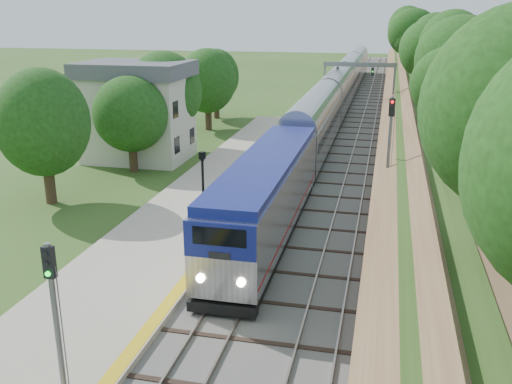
% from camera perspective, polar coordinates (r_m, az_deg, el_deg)
% --- Properties ---
extents(trackbed, '(9.50, 170.00, 0.28)m').
position_cam_1_polar(trackbed, '(74.10, 9.91, 8.25)').
color(trackbed, '#4C4944').
rests_on(trackbed, ground).
extents(platform, '(6.40, 68.00, 0.38)m').
position_cam_1_polar(platform, '(33.22, -7.43, -3.08)').
color(platform, '#B0A68E').
rests_on(platform, ground).
extents(yellow_stripe, '(0.55, 68.00, 0.01)m').
position_cam_1_polar(yellow_stripe, '(32.31, -2.69, -3.18)').
color(yellow_stripe, gold).
rests_on(yellow_stripe, platform).
extents(embankment, '(10.64, 170.00, 11.70)m').
position_cam_1_polar(embankment, '(73.85, 16.54, 9.24)').
color(embankment, brown).
rests_on(embankment, ground).
extents(station_building, '(8.60, 6.60, 8.00)m').
position_cam_1_polar(station_building, '(48.06, -11.78, 7.99)').
color(station_building, beige).
rests_on(station_building, ground).
extents(signal_gantry, '(8.40, 0.38, 6.20)m').
position_cam_1_polar(signal_gantry, '(68.49, 10.26, 11.49)').
color(signal_gantry, slate).
rests_on(signal_gantry, ground).
extents(trees_behind_platform, '(7.82, 53.32, 7.21)m').
position_cam_1_polar(trees_behind_platform, '(38.50, -13.68, 6.18)').
color(trees_behind_platform, '#332316').
rests_on(trees_behind_platform, ground).
extents(train, '(2.95, 98.13, 4.33)m').
position_cam_1_polar(train, '(68.39, 8.02, 9.41)').
color(train, black).
rests_on(train, trackbed).
extents(lamppost_far, '(0.43, 0.43, 4.35)m').
position_cam_1_polar(lamppost_far, '(31.08, -5.29, -0.31)').
color(lamppost_far, black).
rests_on(lamppost_far, platform).
extents(signal_platform, '(0.32, 0.25, 5.45)m').
position_cam_1_polar(signal_platform, '(17.50, -19.45, -11.20)').
color(signal_platform, slate).
rests_on(signal_platform, platform).
extents(signal_farside, '(0.37, 0.30, 6.79)m').
position_cam_1_polar(signal_farside, '(36.44, 13.22, 5.16)').
color(signal_farside, slate).
rests_on(signal_farside, ground).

